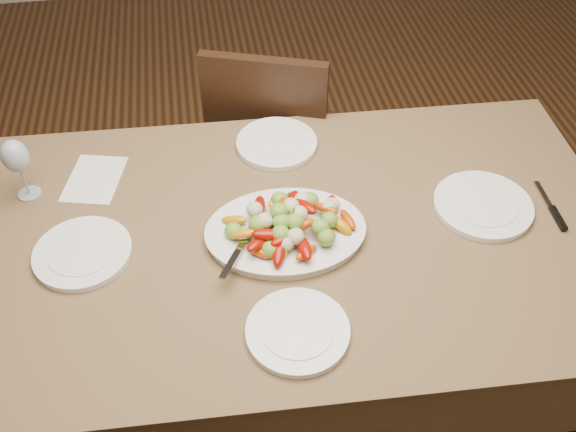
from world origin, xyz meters
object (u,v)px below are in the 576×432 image
at_px(wine_glass, 20,168).
at_px(dining_table, 288,315).
at_px(chair_far, 276,141).
at_px(plate_far, 277,144).
at_px(plate_right, 483,206).
at_px(plate_left, 83,253).
at_px(plate_near, 298,331).
at_px(serving_platter, 286,233).

bearing_deg(wine_glass, dining_table, -20.48).
distance_m(chair_far, plate_far, 0.48).
relative_size(plate_right, plate_far, 1.10).
relative_size(plate_left, plate_far, 1.01).
xyz_separation_m(dining_table, wine_glass, (-0.71, 0.27, 0.48)).
relative_size(dining_table, plate_near, 7.46).
bearing_deg(plate_left, serving_platter, -1.66).
xyz_separation_m(plate_left, plate_far, (0.57, 0.37, 0.00)).
xyz_separation_m(serving_platter, plate_left, (-0.54, 0.02, -0.00)).
bearing_deg(chair_far, plate_right, 142.24).
bearing_deg(dining_table, plate_far, 86.31).
distance_m(chair_far, wine_glass, 1.00).
bearing_deg(wine_glass, plate_right, -11.58).
distance_m(serving_platter, wine_glass, 0.76).
xyz_separation_m(plate_near, wine_glass, (-0.68, 0.60, 0.09)).
bearing_deg(plate_left, dining_table, -0.20).
bearing_deg(plate_left, plate_near, -32.77).
relative_size(dining_table, wine_glass, 8.98).
bearing_deg(wine_glass, chair_far, 31.70).
bearing_deg(serving_platter, wine_glass, 158.32).
bearing_deg(plate_right, chair_far, 122.93).
bearing_deg(chair_far, serving_platter, 103.12).
bearing_deg(dining_table, plate_left, 179.80).
xyz_separation_m(serving_platter, plate_far, (0.03, 0.39, -0.00)).
bearing_deg(wine_glass, plate_far, 8.28).
xyz_separation_m(plate_right, plate_far, (-0.53, 0.37, 0.00)).
relative_size(chair_far, plate_near, 3.85).
relative_size(serving_platter, wine_glass, 2.05).
height_order(plate_left, plate_far, same).
bearing_deg(plate_near, serving_platter, 86.17).
bearing_deg(plate_far, plate_near, -94.40).
bearing_deg(plate_near, plate_left, 147.23).
bearing_deg(serving_platter, plate_right, 1.98).
distance_m(plate_near, wine_glass, 0.91).
relative_size(dining_table, chair_far, 1.94).
bearing_deg(serving_platter, plate_near, -93.83).
distance_m(dining_table, serving_platter, 0.39).
bearing_deg(serving_platter, plate_left, 178.34).
xyz_separation_m(plate_far, plate_near, (-0.05, -0.70, 0.00)).
relative_size(chair_far, plate_left, 3.71).
distance_m(plate_right, plate_near, 0.68).
distance_m(plate_far, plate_near, 0.70).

